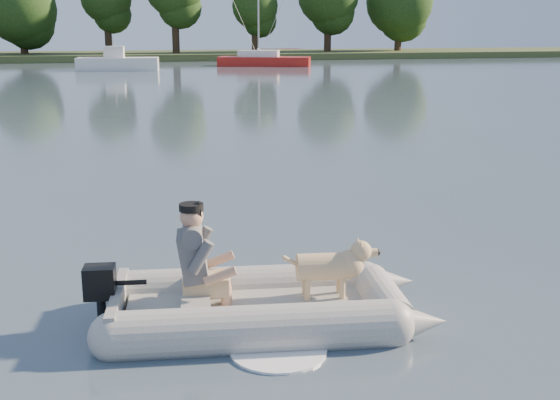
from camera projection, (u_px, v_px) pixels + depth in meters
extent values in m
plane|color=slate|center=(298.00, 310.00, 8.04)|extent=(160.00, 160.00, 0.00)
cube|color=#47512D|center=(136.00, 56.00, 66.58)|extent=(160.00, 12.00, 0.70)
cylinder|color=#332316|center=(24.00, 44.00, 63.49)|extent=(0.70, 0.70, 2.94)
sphere|color=#294918|center=(21.00, 9.00, 62.76)|extent=(6.27, 6.27, 6.27)
cylinder|color=#332316|center=(108.00, 39.00, 65.62)|extent=(0.70, 0.70, 3.67)
cylinder|color=#332316|center=(176.00, 36.00, 65.18)|extent=(0.70, 0.70, 4.29)
cylinder|color=#332316|center=(255.00, 41.00, 67.23)|extent=(0.70, 0.70, 3.21)
sphere|color=#294918|center=(255.00, 6.00, 66.43)|extent=(4.41, 4.41, 4.41)
cylinder|color=#332316|center=(328.00, 37.00, 69.34)|extent=(0.70, 0.70, 3.94)
cylinder|color=#332316|center=(398.00, 39.00, 71.30)|extent=(0.70, 0.70, 3.52)
sphere|color=#294918|center=(399.00, 2.00, 70.42)|extent=(6.68, 6.68, 6.68)
cube|color=#AB1A13|center=(264.00, 63.00, 55.32)|extent=(7.49, 4.46, 0.90)
cube|color=white|center=(259.00, 54.00, 55.21)|extent=(3.51, 2.59, 0.54)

